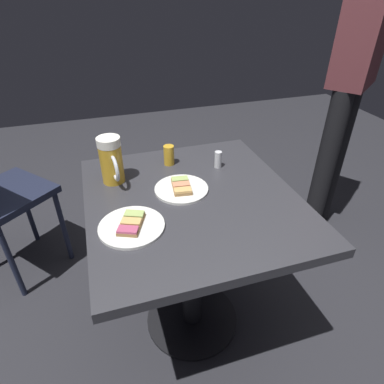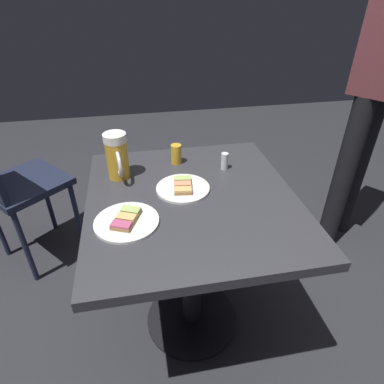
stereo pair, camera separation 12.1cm
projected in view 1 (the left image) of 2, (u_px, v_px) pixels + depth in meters
ground_plane at (192, 318)px, 1.62m from camera, size 6.00×6.00×0.00m
cafe_table at (192, 226)px, 1.30m from camera, size 0.84×0.78×0.73m
plate_near at (181, 188)px, 1.25m from camera, size 0.21×0.21×0.03m
plate_far at (132, 226)px, 1.06m from camera, size 0.22×0.22×0.03m
beer_mug at (111, 161)px, 1.26m from camera, size 0.15×0.09×0.19m
beer_glass_small at (169, 155)px, 1.41m from camera, size 0.05×0.05×0.09m
salt_shaker at (218, 159)px, 1.39m from camera, size 0.03×0.03×0.07m
patron_standing at (354, 70)px, 1.69m from camera, size 0.33×0.36×1.74m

